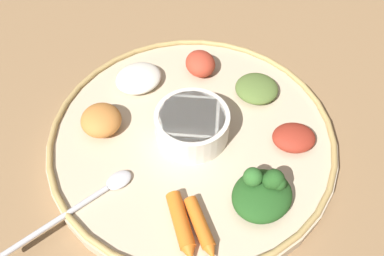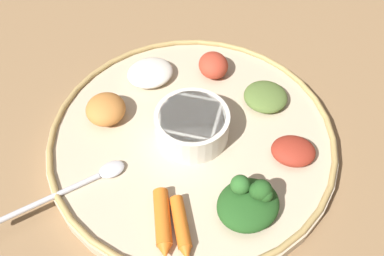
% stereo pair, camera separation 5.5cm
% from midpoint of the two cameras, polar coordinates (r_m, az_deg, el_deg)
% --- Properties ---
extents(ground_plane, '(2.40, 2.40, 0.00)m').
position_cam_midpoint_polar(ground_plane, '(0.58, -2.71, -2.42)').
color(ground_plane, olive).
extents(platter, '(0.40, 0.40, 0.02)m').
position_cam_midpoint_polar(platter, '(0.57, -2.76, -1.78)').
color(platter, '#C6B293').
rests_on(platter, ground_plane).
extents(platter_rim, '(0.39, 0.39, 0.01)m').
position_cam_midpoint_polar(platter_rim, '(0.56, -2.81, -0.94)').
color(platter_rim, tan).
rests_on(platter_rim, platter).
extents(center_bowl, '(0.10, 0.10, 0.04)m').
position_cam_midpoint_polar(center_bowl, '(0.55, -2.89, 0.32)').
color(center_bowl, silver).
rests_on(center_bowl, platter).
extents(spoon, '(0.17, 0.08, 0.01)m').
position_cam_midpoint_polar(spoon, '(0.53, -16.97, -9.59)').
color(spoon, silver).
rests_on(spoon, platter).
extents(greens_pile, '(0.10, 0.09, 0.05)m').
position_cam_midpoint_polar(greens_pile, '(0.49, 6.72, -9.07)').
color(greens_pile, '#23511E').
rests_on(greens_pile, platter).
extents(carrot_near_spoon, '(0.07, 0.07, 0.02)m').
position_cam_midpoint_polar(carrot_near_spoon, '(0.49, -4.79, -13.52)').
color(carrot_near_spoon, orange).
rests_on(carrot_near_spoon, platter).
extents(carrot_outer, '(0.06, 0.07, 0.02)m').
position_cam_midpoint_polar(carrot_outer, '(0.48, -2.07, -13.84)').
color(carrot_outer, orange).
rests_on(carrot_outer, platter).
extents(mound_berbere_red, '(0.07, 0.07, 0.03)m').
position_cam_midpoint_polar(mound_berbere_red, '(0.63, -1.34, 8.80)').
color(mound_berbere_red, '#B73D28').
rests_on(mound_berbere_red, platter).
extents(mound_beet, '(0.07, 0.07, 0.02)m').
position_cam_midpoint_polar(mound_beet, '(0.56, 11.24, -1.52)').
color(mound_beet, maroon).
rests_on(mound_beet, platter).
extents(mound_rice_white, '(0.09, 0.09, 0.02)m').
position_cam_midpoint_polar(mound_rice_white, '(0.63, -9.96, 6.70)').
color(mound_rice_white, silver).
rests_on(mound_rice_white, platter).
extents(mound_collards, '(0.08, 0.08, 0.02)m').
position_cam_midpoint_polar(mound_collards, '(0.61, 6.43, 5.33)').
color(mound_collards, '#567033').
rests_on(mound_collards, platter).
extents(mound_squash, '(0.08, 0.08, 0.03)m').
position_cam_midpoint_polar(mound_squash, '(0.58, -15.20, 0.90)').
color(mound_squash, '#C67A38').
rests_on(mound_squash, platter).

